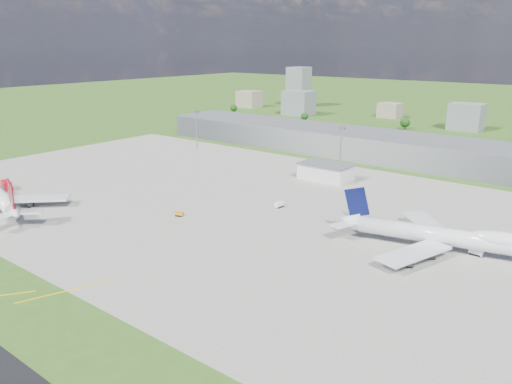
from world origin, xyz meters
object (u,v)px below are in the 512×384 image
Objects in this scene: fire_truck at (6,185)px; tug_yellow at (179,214)px; airliner_red_twin at (1,198)px; airliner_blue_quad at (448,237)px; van_white_near at (279,205)px; van_white_far at (476,252)px.

tug_yellow is (96.67, 24.71, -1.10)m from fire_truck.
airliner_red_twin is 0.93× the size of airliner_blue_quad.
airliner_red_twin is 18.00× the size of tug_yellow.
airliner_blue_quad is at bearing -1.82° from tug_yellow.
van_white_near is 1.04× the size of van_white_far.
fire_truck is 2.00× the size of van_white_near.
fire_truck is at bearing -176.36° from airliner_blue_quad.
tug_yellow is (67.67, 40.91, -4.23)m from airliner_red_twin.
tug_yellow is at bearing 148.09° from van_white_near.
van_white_far is at bearing 29.62° from fire_truck.
airliner_red_twin is 191.65m from van_white_far.
van_white_far is (176.12, 75.47, -3.93)m from airliner_red_twin.
tug_yellow is at bearing -132.99° from airliner_red_twin.
van_white_near is at bearing -176.44° from van_white_far.
fire_truck is 136.41m from van_white_near.
van_white_near is (25.91, 35.13, 0.33)m from tug_yellow.
van_white_far is (8.85, 2.89, -4.22)m from airliner_blue_quad.
van_white_far is at bearing -85.90° from van_white_near.
airliner_blue_quad is 15.27× the size of van_white_near.
airliner_red_twin is at bearing -15.68° from fire_truck.
fire_truck is 2.09× the size of van_white_far.
fire_truck is 2.54× the size of tug_yellow.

